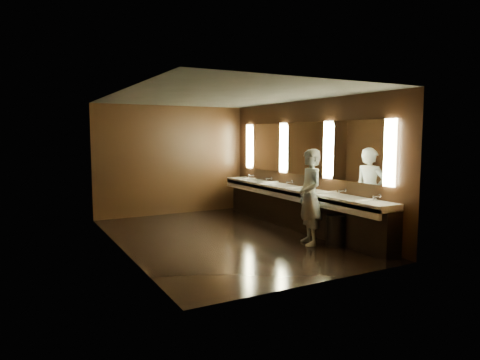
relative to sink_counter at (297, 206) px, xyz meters
name	(u,v)px	position (x,y,z in m)	size (l,w,h in m)	color
floor	(223,238)	(-1.79, 0.00, -0.50)	(6.00, 6.00, 0.00)	black
ceiling	(223,96)	(-1.79, 0.00, 2.30)	(4.00, 6.00, 0.02)	#2D2D2B
wall_back	(172,160)	(-1.79, 3.00, 0.90)	(4.00, 0.02, 2.80)	black
wall_front	(320,183)	(-1.79, -3.00, 0.90)	(4.00, 0.02, 2.80)	black
wall_left	(121,172)	(-3.79, 0.00, 0.90)	(0.02, 6.00, 2.80)	black
wall_right	(305,165)	(0.21, 0.00, 0.90)	(0.02, 6.00, 2.80)	black
sink_counter	(297,206)	(0.00, 0.00, 0.00)	(0.55, 5.40, 1.01)	black
mirror_band	(304,149)	(0.19, 0.00, 1.25)	(0.06, 5.03, 1.15)	#FFF9BB
person	(310,197)	(-0.59, -1.22, 0.40)	(0.66, 0.43, 1.80)	#97C2E1
trash_bin	(336,230)	(-0.22, -1.54, -0.21)	(0.37, 0.37, 0.58)	black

